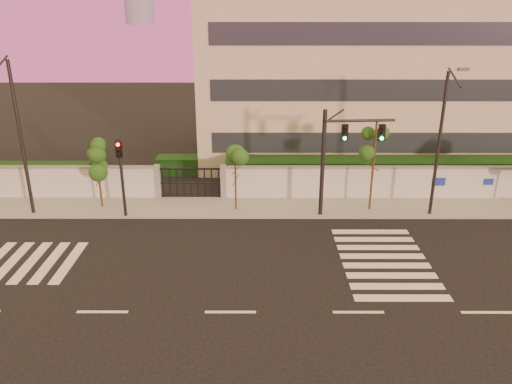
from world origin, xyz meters
TOP-DOWN VIEW (x-y plane):
  - ground at (0.00, 0.00)m, footprint 120.00×120.00m
  - sidewalk at (0.00, 10.50)m, footprint 60.00×3.00m
  - perimeter_wall at (0.10, 12.00)m, footprint 60.00×0.36m
  - hedge_row at (1.17, 14.74)m, footprint 41.00×4.25m
  - institutional_building at (9.00, 21.99)m, footprint 24.40×12.40m
  - road_markings at (-1.58, 3.76)m, footprint 57.00×7.62m
  - street_tree_c at (-8.01, 10.48)m, footprint 1.39×1.10m
  - street_tree_d at (-0.16, 10.08)m, footprint 1.34×1.07m
  - street_tree_e at (7.56, 10.14)m, footprint 1.54×1.22m
  - traffic_signal_main at (5.37, 9.34)m, footprint 3.85×0.48m
  - traffic_signal_secondary at (-6.32, 9.09)m, footprint 0.36×0.35m
  - streetlight_west at (-11.69, 9.37)m, footprint 0.54×2.17m
  - streetlight_east at (10.81, 9.27)m, footprint 0.50×2.03m

SIDE VIEW (x-z plane):
  - ground at x=0.00m, z-range 0.00..0.00m
  - road_markings at x=-1.58m, z-range 0.00..0.02m
  - sidewalk at x=0.00m, z-range 0.00..0.15m
  - hedge_row at x=1.17m, z-range -0.08..1.72m
  - perimeter_wall at x=0.10m, z-range -0.03..2.17m
  - street_tree_d at x=-0.16m, z-range 0.90..4.70m
  - traffic_signal_secondary at x=-6.32m, z-range 0.62..5.25m
  - street_tree_c at x=-8.01m, z-range 0.98..5.12m
  - traffic_signal_main at x=5.37m, z-range 0.80..6.89m
  - street_tree_e at x=7.56m, z-range 1.26..6.59m
  - streetlight_east at x=10.81m, z-range 0.34..8.77m
  - streetlight_west at x=-11.69m, z-range 0.36..9.39m
  - institutional_building at x=9.00m, z-range 0.03..12.28m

